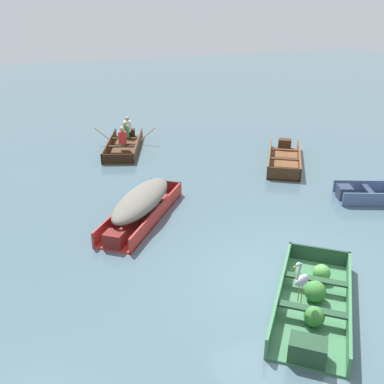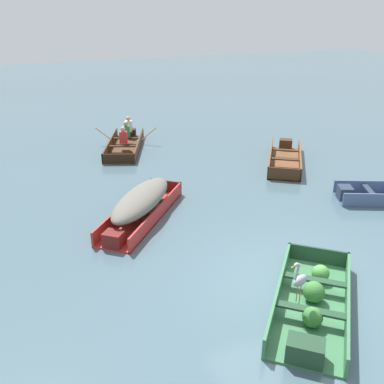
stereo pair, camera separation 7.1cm
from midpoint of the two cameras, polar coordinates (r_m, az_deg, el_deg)
name	(u,v)px [view 1 (the left image)]	position (r m, az deg, el deg)	size (l,w,h in m)	color
ground_plane	(291,283)	(8.71, 12.81, -11.71)	(80.00, 80.00, 0.00)	#47606B
dinghy_green_foreground	(314,302)	(8.04, 15.66, -14.00)	(2.99, 3.05, 0.43)	#387047
skiff_slate_blue_near_moored	(377,195)	(12.92, 23.24, -0.36)	(2.59, 1.97, 0.39)	#475B7F
skiff_red_mid_moored	(141,203)	(10.78, -6.97, -1.46)	(3.02, 3.17, 0.75)	#AD2D28
skiff_wooden_brown_far_moored	(284,158)	(15.23, 12.05, 4.52)	(2.89, 3.36, 0.41)	brown
rowboat_dark_varnish_with_crew	(124,142)	(16.68, -9.12, 6.59)	(2.56, 3.65, 0.92)	#4C2D19
heron_on_dinghy	(302,279)	(7.24, 14.12, -11.21)	(0.45, 0.22, 0.84)	olive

